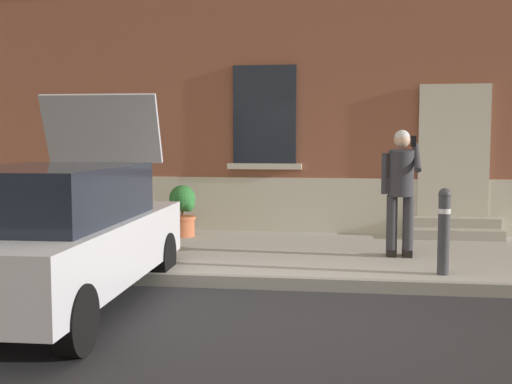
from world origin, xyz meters
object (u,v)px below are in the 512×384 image
hatchback_car_silver (53,233)px  bollard_near_person (444,228)px  person_on_phone (401,185)px  planter_olive (62,207)px  planter_terracotta (183,209)px

hatchback_car_silver → bollard_near_person: (4.20, 1.55, -0.09)m
person_on_phone → planter_olive: 5.83m
bollard_near_person → person_on_phone: person_on_phone is taller
hatchback_car_silver → person_on_phone: (3.78, 2.61, 0.35)m
person_on_phone → planter_terracotta: 3.75m
hatchback_car_silver → bollard_near_person: hatchback_car_silver is taller
person_on_phone → planter_terracotta: person_on_phone is taller
hatchback_car_silver → planter_terracotta: hatchback_car_silver is taller
bollard_near_person → planter_olive: (-6.03, 2.57, -0.11)m
hatchback_car_silver → planter_olive: hatchback_car_silver is taller
bollard_near_person → person_on_phone: 1.22m
hatchback_car_silver → person_on_phone: 4.60m
person_on_phone → bollard_near_person: bearing=-65.5°
hatchback_car_silver → person_on_phone: hatchback_car_silver is taller
hatchback_car_silver → planter_terracotta: size_ratio=4.78×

